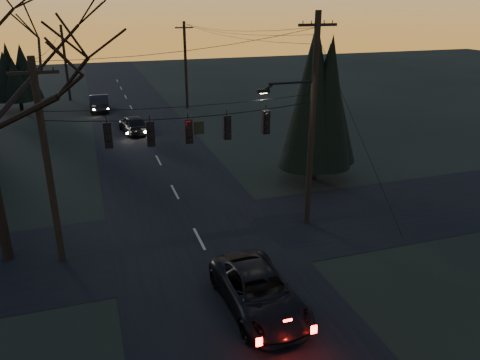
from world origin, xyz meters
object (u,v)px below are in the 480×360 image
object	(u,v)px
evergreen_right	(318,104)
utility_pole_far_r	(187,108)
sedan_oncoming_a	(133,124)
utility_pole_left	(63,260)
suv_near	(259,292)
utility_pole_far_l	(70,100)
utility_pole_right	(306,223)
sedan_oncoming_b	(100,103)

from	to	relation	value
evergreen_right	utility_pole_far_r	bearing A→B (deg)	97.82
utility_pole_far_r	sedan_oncoming_a	xyz separation A→B (m)	(-6.30, -8.10, 0.75)
utility_pole_left	suv_near	world-z (taller)	utility_pole_left
utility_pole_left	utility_pole_far_l	size ratio (longest dim) A/B	1.06
utility_pole_far_l	sedan_oncoming_a	distance (m)	16.93
utility_pole_left	utility_pole_far_r	world-z (taller)	same
utility_pole_far_r	suv_near	world-z (taller)	utility_pole_far_r
utility_pole_left	sedan_oncoming_a	size ratio (longest dim) A/B	1.93
utility_pole_left	utility_pole_far_r	size ratio (longest dim) A/B	1.00
utility_pole_far_l	suv_near	distance (m)	42.35
utility_pole_right	evergreen_right	distance (m)	7.82
suv_near	sedan_oncoming_a	xyz separation A→B (m)	(-1.60, 25.69, 0.04)
utility_pole_left	sedan_oncoming_b	world-z (taller)	utility_pole_left
suv_near	sedan_oncoming_a	size ratio (longest dim) A/B	1.16
utility_pole_right	evergreen_right	bearing A→B (deg)	60.28
utility_pole_far_r	utility_pole_far_l	distance (m)	14.01
utility_pole_right	suv_near	distance (m)	7.49
utility_pole_far_l	suv_near	bearing A→B (deg)	-80.76
utility_pole_left	sedan_oncoming_a	world-z (taller)	utility_pole_left
sedan_oncoming_b	suv_near	bearing A→B (deg)	99.42
utility_pole_left	evergreen_right	distance (m)	16.27
sedan_oncoming_a	sedan_oncoming_b	world-z (taller)	sedan_oncoming_b
utility_pole_far_r	utility_pole_far_l	size ratio (longest dim) A/B	1.06
utility_pole_far_r	sedan_oncoming_a	bearing A→B (deg)	-127.88
suv_near	sedan_oncoming_b	xyz separation A→B (m)	(-3.87, 35.38, 0.10)
suv_near	sedan_oncoming_b	size ratio (longest dim) A/B	1.04
utility_pole_far_r	sedan_oncoming_b	world-z (taller)	utility_pole_far_r
utility_pole_far_r	suv_near	size ratio (longest dim) A/B	1.66
evergreen_right	sedan_oncoming_a	distance (m)	17.70
utility_pole_left	evergreen_right	xyz separation A→B (m)	(14.60, 5.43, 4.70)
sedan_oncoming_a	utility_pole_far_r	bearing A→B (deg)	-135.97
utility_pole_far_l	utility_pole_right	bearing A→B (deg)	-72.28
utility_pole_far_r	evergreen_right	xyz separation A→B (m)	(3.10, -22.57, 4.70)
utility_pole_far_r	evergreen_right	world-z (taller)	evergreen_right
utility_pole_far_r	sedan_oncoming_a	world-z (taller)	utility_pole_far_r
utility_pole_left	suv_near	size ratio (longest dim) A/B	1.66
utility_pole_far_r	utility_pole_far_l	world-z (taller)	utility_pole_far_r
utility_pole_far_l	evergreen_right	bearing A→B (deg)	-64.47
evergreen_right	sedan_oncoming_b	size ratio (longest dim) A/B	1.66
utility_pole_left	suv_near	bearing A→B (deg)	-40.42
evergreen_right	suv_near	size ratio (longest dim) A/B	1.60
sedan_oncoming_b	utility_pole_left	bearing A→B (deg)	87.53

